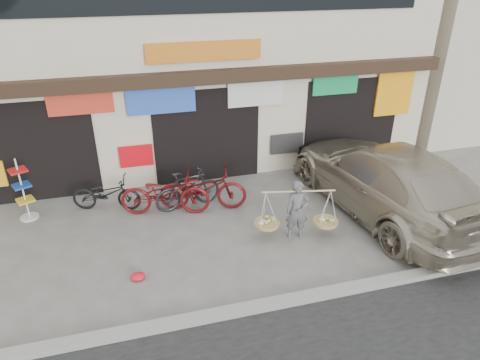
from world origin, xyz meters
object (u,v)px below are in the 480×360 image
object	(u,v)px
street_vendor	(297,213)
bike_3	(165,193)
bike_2	(203,188)
bike_1	(188,189)
display_rack	(24,195)
suv	(385,178)
bike_0	(106,193)

from	to	relation	value
street_vendor	bike_3	bearing A→B (deg)	158.35
street_vendor	bike_2	bearing A→B (deg)	146.59
street_vendor	bike_1	world-z (taller)	street_vendor
bike_3	display_rack	xyz separation A→B (m)	(-3.35, 0.70, 0.07)
suv	bike_1	bearing A→B (deg)	-22.82
bike_1	display_rack	distance (m)	3.99
bike_3	display_rack	distance (m)	3.42
bike_1	display_rack	world-z (taller)	display_rack
bike_2	bike_3	size ratio (longest dim) A/B	1.00
street_vendor	display_rack	distance (m)	6.64
bike_1	bike_2	distance (m)	0.40
bike_0	bike_1	xyz separation A→B (m)	(2.03, -0.45, 0.07)
display_rack	street_vendor	bearing A→B (deg)	-22.49
bike_1	bike_3	size ratio (longest dim) A/B	0.79
bike_3	suv	bearing A→B (deg)	-89.64
bike_1	bike_0	bearing A→B (deg)	65.50
street_vendor	bike_2	world-z (taller)	street_vendor
bike_0	bike_3	world-z (taller)	bike_3
bike_2	display_rack	bearing A→B (deg)	94.09
bike_2	suv	size ratio (longest dim) A/B	0.35
bike_2	street_vendor	bearing A→B (deg)	-122.04
bike_0	display_rack	world-z (taller)	display_rack
bike_2	bike_1	bearing A→B (deg)	79.51
street_vendor	bike_3	size ratio (longest dim) A/B	0.85
bike_2	suv	distance (m)	4.61
bike_0	bike_3	xyz separation A→B (m)	(1.44, -0.61, 0.12)
bike_3	suv	size ratio (longest dim) A/B	0.35
bike_0	bike_1	bearing A→B (deg)	-86.84
suv	display_rack	bearing A→B (deg)	-19.06
street_vendor	suv	size ratio (longest dim) A/B	0.30
bike_1	bike_2	size ratio (longest dim) A/B	0.79
suv	display_rack	distance (m)	8.95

